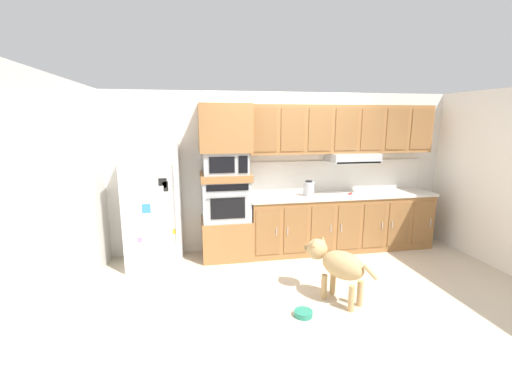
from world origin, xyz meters
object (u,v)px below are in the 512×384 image
at_px(dog_food_bowl, 303,313).
at_px(dog, 337,263).
at_px(screwdriver, 351,194).
at_px(microwave, 225,163).
at_px(electric_kettle, 309,189).
at_px(refrigerator, 153,205).
at_px(built_in_oven, 226,200).

bearing_deg(dog_food_bowl, dog, 30.09).
xyz_separation_m(screwdriver, dog, (-0.85, -1.47, -0.48)).
height_order(microwave, dog_food_bowl, microwave).
bearing_deg(electric_kettle, dog_food_bowl, -109.75).
xyz_separation_m(refrigerator, screwdriver, (3.02, -0.01, 0.05)).
distance_m(electric_kettle, dog_food_bowl, 2.13).
xyz_separation_m(refrigerator, dog_food_bowl, (1.69, -1.75, -0.85)).
xyz_separation_m(microwave, electric_kettle, (1.28, -0.05, -0.43)).
relative_size(dog, dog_food_bowl, 4.45).
distance_m(electric_kettle, dog, 1.61).
distance_m(refrigerator, microwave, 1.20).
distance_m(screwdriver, dog_food_bowl, 2.37).
height_order(refrigerator, electric_kettle, refrigerator).
height_order(electric_kettle, dog, electric_kettle).
xyz_separation_m(microwave, dog, (1.12, -1.54, -1.01)).
bearing_deg(built_in_oven, refrigerator, -176.30).
bearing_deg(refrigerator, dog, -34.18).
relative_size(microwave, dog, 0.72).
bearing_deg(electric_kettle, refrigerator, -179.50).
relative_size(built_in_oven, electric_kettle, 2.92).
bearing_deg(dog_food_bowl, built_in_oven, 109.51).
bearing_deg(screwdriver, refrigerator, 179.85).
height_order(screwdriver, dog, screwdriver).
xyz_separation_m(screwdriver, electric_kettle, (-0.69, 0.03, 0.10)).
bearing_deg(refrigerator, dog_food_bowl, -45.97).
height_order(screwdriver, electric_kettle, electric_kettle).
bearing_deg(built_in_oven, dog, -53.95).
bearing_deg(dog, electric_kettle, -37.50).
relative_size(electric_kettle, dog_food_bowl, 1.20).
bearing_deg(dog, refrigerator, 24.36).
distance_m(built_in_oven, microwave, 0.56).
relative_size(screwdriver, electric_kettle, 0.70).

